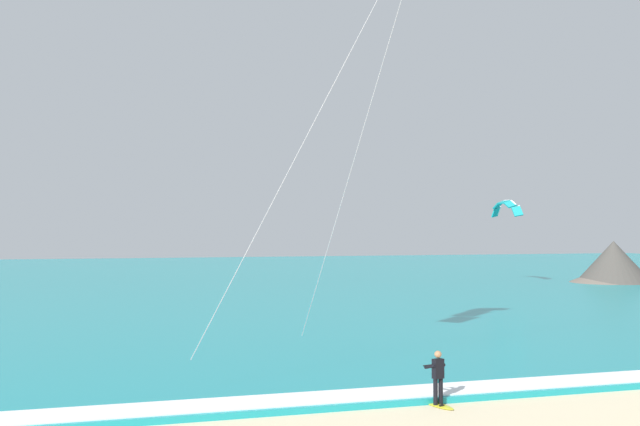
% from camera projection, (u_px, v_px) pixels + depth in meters
% --- Properties ---
extents(sea, '(200.00, 120.00, 0.20)m').
position_uv_depth(sea, '(244.00, 278.00, 81.32)').
color(sea, teal).
rests_on(sea, ground).
extents(surf_foam, '(200.00, 1.65, 0.04)m').
position_uv_depth(surf_foam, '(554.00, 382.00, 24.70)').
color(surf_foam, white).
rests_on(surf_foam, sea).
extents(surfboard, '(0.74, 1.46, 0.09)m').
position_uv_depth(surfboard, '(438.00, 405.00, 22.21)').
color(surfboard, yellow).
rests_on(surfboard, ground).
extents(kitesurfer, '(0.60, 0.59, 1.69)m').
position_uv_depth(kitesurfer, '(438.00, 375.00, 22.25)').
color(kitesurfer, black).
rests_on(kitesurfer, ground).
extents(kite_distant, '(1.23, 4.83, 1.74)m').
position_uv_depth(kite_distant, '(505.00, 207.00, 71.43)').
color(kite_distant, teal).
extents(headland_right, '(12.56, 10.15, 4.36)m').
position_uv_depth(headland_right, '(623.00, 269.00, 72.16)').
color(headland_right, '#665B51').
rests_on(headland_right, ground).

